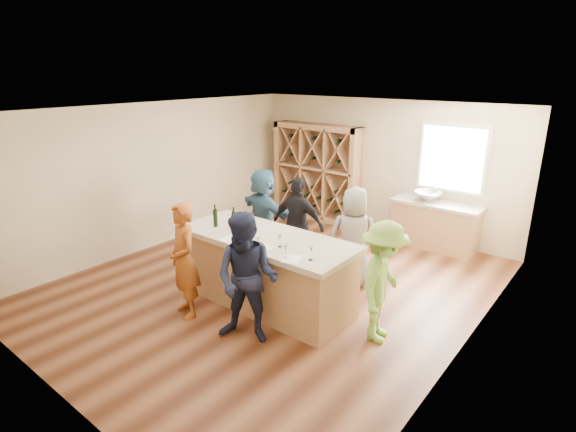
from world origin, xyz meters
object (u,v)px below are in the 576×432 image
Objects in this scene: wine_rack at (317,172)px; tasting_counter_base at (267,272)px; wine_bottle_c at (234,221)px; person_far_left at (264,212)px; wine_bottle_e at (246,227)px; person_far_mid at (298,225)px; sink at (428,196)px; wine_bottle_d at (233,225)px; person_server at (383,282)px; person_near_left at (184,260)px; person_far_right at (354,237)px; wine_bottle_a at (215,218)px; person_near_right at (247,279)px.

wine_rack is 4.27m from tasting_counter_base.
wine_bottle_c is 0.17× the size of person_far_left.
person_far_mid is at bearing 95.97° from wine_bottle_e.
wine_bottle_d is at bearing -108.63° from sink.
person_far_left reaches higher than person_server.
person_far_left is at bearing 125.78° from person_near_left.
person_server is (0.87, -3.54, -0.21)m from sink.
person_far_right is (1.37, 2.30, -0.02)m from person_near_left.
wine_rack is at bearing 124.39° from person_near_left.
person_near_left is 1.02× the size of person_far_right.
sink is at bearing 74.16° from wine_bottle_e.
wine_bottle_a is 0.90m from person_near_left.
person_far_mid is at bearing -22.68° from person_far_right.
person_server is at bearing 11.56° from wine_bottle_e.
wine_bottle_e is 0.99m from person_near_left.
person_far_right reaches higher than tasting_counter_base.
wine_rack reaches higher than wine_bottle_a.
wine_bottle_c is at bearing 22.10° from person_far_right.
wine_rack is at bearing 92.78° from person_near_right.
wine_bottle_c is 0.17× the size of person_far_mid.
person_far_mid is (-1.27, -2.51, -0.18)m from sink.
wine_rack is at bearing 102.98° from wine_bottle_a.
tasting_counter_base is at bearing 85.26° from person_server.
wine_bottle_d is at bearing -153.16° from tasting_counter_base.
wine_bottle_a is at bearing 86.57° from person_server.
person_near_left is 2.23m from person_far_mid.
person_far_mid reaches higher than wine_bottle_c.
person_far_left is at bearing -29.47° from person_far_right.
wine_bottle_e reaches higher than wine_bottle_d.
wine_rack reaches higher than sink.
wine_bottle_e is 0.18× the size of person_far_right.
wine_rack is 5.08m from person_server.
wine_bottle_d is at bearing 89.47° from person_server.
person_server is at bearing 16.61° from person_near_right.
person_far_mid reaches higher than tasting_counter_base.
tasting_counter_base is (-0.91, -3.76, -0.51)m from sink.
person_far_left is (-1.29, 1.41, 0.33)m from tasting_counter_base.
wine_bottle_e is (1.58, -4.02, 0.13)m from wine_rack.
wine_bottle_e is at bearing -138.51° from tasting_counter_base.
wine_bottle_a is 1.68m from person_far_left.
wine_bottle_d is 1.15m from person_near_right.
person_server is 1.56m from person_far_right.
wine_rack is 3.53m from person_far_right.
wine_bottle_a is at bearing -169.06° from tasting_counter_base.
tasting_counter_base is at bearing 94.42° from person_near_right.
tasting_counter_base is at bearing -64.87° from wine_rack.
wine_bottle_e is at bearing 136.31° from person_far_left.
wine_bottle_e is 1.02m from person_near_right.
wine_bottle_c is at bearing 11.72° from wine_bottle_a.
wine_bottle_d is 1.88m from person_far_left.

